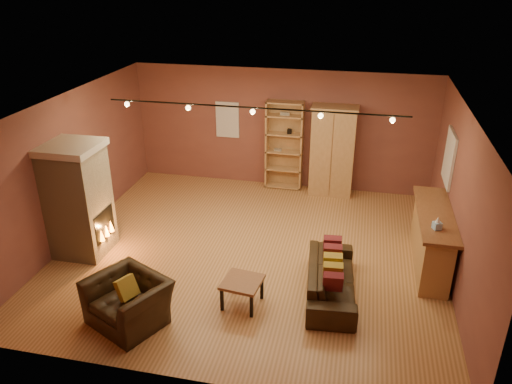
% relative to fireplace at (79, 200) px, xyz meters
% --- Properties ---
extents(floor, '(7.00, 7.00, 0.00)m').
position_rel_fireplace_xyz_m(floor, '(3.04, 0.60, -1.06)').
color(floor, '#976235').
rests_on(floor, ground).
extents(ceiling, '(7.00, 7.00, 0.00)m').
position_rel_fireplace_xyz_m(ceiling, '(3.04, 0.60, 1.74)').
color(ceiling, brown).
rests_on(ceiling, back_wall).
extents(back_wall, '(7.00, 0.02, 2.80)m').
position_rel_fireplace_xyz_m(back_wall, '(3.04, 3.85, 0.34)').
color(back_wall, brown).
rests_on(back_wall, floor).
extents(left_wall, '(0.02, 6.50, 2.80)m').
position_rel_fireplace_xyz_m(left_wall, '(-0.46, 0.60, 0.34)').
color(left_wall, brown).
rests_on(left_wall, floor).
extents(right_wall, '(0.02, 6.50, 2.80)m').
position_rel_fireplace_xyz_m(right_wall, '(6.54, 0.60, 0.34)').
color(right_wall, brown).
rests_on(right_wall, floor).
extents(fireplace, '(1.01, 0.98, 2.12)m').
position_rel_fireplace_xyz_m(fireplace, '(0.00, 0.00, 0.00)').
color(fireplace, tan).
rests_on(fireplace, floor).
extents(back_window, '(0.56, 0.04, 0.86)m').
position_rel_fireplace_xyz_m(back_window, '(1.74, 3.83, 0.49)').
color(back_window, silver).
rests_on(back_window, back_wall).
extents(bookcase, '(0.86, 0.34, 2.11)m').
position_rel_fireplace_xyz_m(bookcase, '(3.14, 3.74, 0.01)').
color(bookcase, tan).
rests_on(bookcase, floor).
extents(armoire, '(1.03, 0.59, 2.09)m').
position_rel_fireplace_xyz_m(armoire, '(4.27, 3.58, -0.01)').
color(armoire, tan).
rests_on(armoire, floor).
extents(bar_counter, '(0.59, 2.20, 1.05)m').
position_rel_fireplace_xyz_m(bar_counter, '(6.24, 0.86, -0.53)').
color(bar_counter, tan).
rests_on(bar_counter, floor).
extents(tissue_box, '(0.15, 0.15, 0.22)m').
position_rel_fireplace_xyz_m(tissue_box, '(6.19, 0.26, 0.08)').
color(tissue_box, '#8BB7DF').
rests_on(tissue_box, bar_counter).
extents(right_window, '(0.05, 0.90, 1.00)m').
position_rel_fireplace_xyz_m(right_window, '(6.51, 2.00, 0.59)').
color(right_window, silver).
rests_on(right_window, right_wall).
extents(loveseat, '(0.73, 1.97, 0.79)m').
position_rel_fireplace_xyz_m(loveseat, '(4.61, -0.38, -0.67)').
color(loveseat, black).
rests_on(loveseat, floor).
extents(armchair, '(1.30, 1.13, 0.96)m').
position_rel_fireplace_xyz_m(armchair, '(1.70, -1.71, -0.58)').
color(armchair, black).
rests_on(armchair, floor).
extents(coffee_table, '(0.65, 0.65, 0.44)m').
position_rel_fireplace_xyz_m(coffee_table, '(3.26, -0.96, -0.68)').
color(coffee_table, brown).
rests_on(coffee_table, floor).
extents(track_rail, '(5.20, 0.09, 0.13)m').
position_rel_fireplace_xyz_m(track_rail, '(3.04, 0.80, 1.63)').
color(track_rail, black).
rests_on(track_rail, ceiling).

